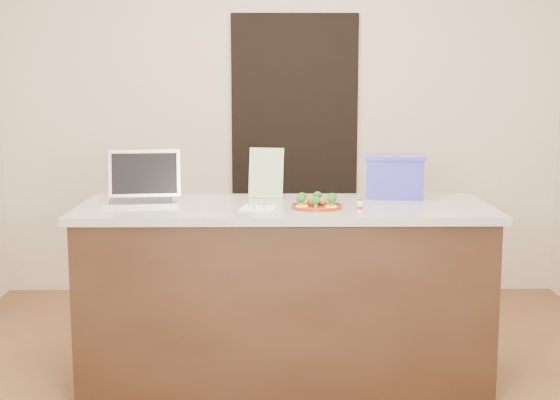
{
  "coord_description": "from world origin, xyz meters",
  "views": [
    {
      "loc": [
        -0.06,
        -3.6,
        1.54
      ],
      "look_at": [
        -0.02,
        0.2,
        0.95
      ],
      "focal_mm": 50.0,
      "sensor_mm": 36.0,
      "label": 1
    }
  ],
  "objects_px": {
    "laptop": "(143,188)",
    "chair": "(250,257)",
    "plate": "(317,206)",
    "blue_box": "(394,176)",
    "island": "(284,293)",
    "yogurt_bottle": "(360,206)",
    "napkin": "(258,208)"
  },
  "relations": [
    {
      "from": "laptop",
      "to": "chair",
      "type": "bearing_deg",
      "value": 43.16
    },
    {
      "from": "plate",
      "to": "blue_box",
      "type": "relative_size",
      "value": 0.74
    },
    {
      "from": "island",
      "to": "yogurt_bottle",
      "type": "distance_m",
      "value": 0.64
    },
    {
      "from": "island",
      "to": "plate",
      "type": "distance_m",
      "value": 0.5
    },
    {
      "from": "island",
      "to": "plate",
      "type": "bearing_deg",
      "value": -32.54
    },
    {
      "from": "plate",
      "to": "laptop",
      "type": "bearing_deg",
      "value": 167.35
    },
    {
      "from": "napkin",
      "to": "blue_box",
      "type": "bearing_deg",
      "value": 26.97
    },
    {
      "from": "napkin",
      "to": "laptop",
      "type": "height_order",
      "value": "laptop"
    },
    {
      "from": "plate",
      "to": "chair",
      "type": "relative_size",
      "value": 0.3
    },
    {
      "from": "laptop",
      "to": "chair",
      "type": "xyz_separation_m",
      "value": [
        0.53,
        0.63,
        -0.51
      ]
    },
    {
      "from": "laptop",
      "to": "blue_box",
      "type": "relative_size",
      "value": 1.16
    },
    {
      "from": "plate",
      "to": "yogurt_bottle",
      "type": "bearing_deg",
      "value": -29.75
    },
    {
      "from": "blue_box",
      "to": "chair",
      "type": "relative_size",
      "value": 0.4
    },
    {
      "from": "plate",
      "to": "island",
      "type": "bearing_deg",
      "value": 147.46
    },
    {
      "from": "yogurt_bottle",
      "to": "plate",
      "type": "bearing_deg",
      "value": 150.25
    },
    {
      "from": "laptop",
      "to": "blue_box",
      "type": "bearing_deg",
      "value": -0.73
    },
    {
      "from": "chair",
      "to": "plate",
      "type": "bearing_deg",
      "value": -72.37
    },
    {
      "from": "yogurt_bottle",
      "to": "blue_box",
      "type": "bearing_deg",
      "value": 62.83
    },
    {
      "from": "laptop",
      "to": "blue_box",
      "type": "xyz_separation_m",
      "value": [
        1.31,
        0.14,
        0.04
      ]
    },
    {
      "from": "napkin",
      "to": "yogurt_bottle",
      "type": "height_order",
      "value": "yogurt_bottle"
    },
    {
      "from": "napkin",
      "to": "laptop",
      "type": "relative_size",
      "value": 0.41
    },
    {
      "from": "island",
      "to": "chair",
      "type": "distance_m",
      "value": 0.75
    },
    {
      "from": "blue_box",
      "to": "napkin",
      "type": "bearing_deg",
      "value": -145.78
    },
    {
      "from": "island",
      "to": "laptop",
      "type": "bearing_deg",
      "value": 172.27
    },
    {
      "from": "yogurt_bottle",
      "to": "blue_box",
      "type": "distance_m",
      "value": 0.52
    },
    {
      "from": "laptop",
      "to": "napkin",
      "type": "bearing_deg",
      "value": -27.41
    },
    {
      "from": "island",
      "to": "plate",
      "type": "relative_size",
      "value": 8.17
    },
    {
      "from": "plate",
      "to": "laptop",
      "type": "xyz_separation_m",
      "value": [
        -0.88,
        0.2,
        0.06
      ]
    },
    {
      "from": "island",
      "to": "chair",
      "type": "bearing_deg",
      "value": 105.18
    },
    {
      "from": "blue_box",
      "to": "chair",
      "type": "xyz_separation_m",
      "value": [
        -0.78,
        0.49,
        -0.55
      ]
    },
    {
      "from": "island",
      "to": "laptop",
      "type": "distance_m",
      "value": 0.9
    },
    {
      "from": "blue_box",
      "to": "island",
      "type": "bearing_deg",
      "value": -150.55
    }
  ]
}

